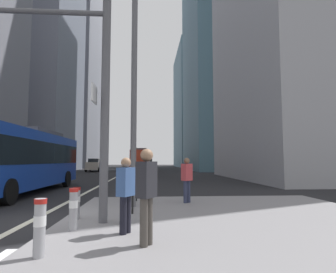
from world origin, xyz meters
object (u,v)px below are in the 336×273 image
(city_bus_blue_oncoming, at_px, (22,157))
(pedestrian_waiting, at_px, (126,191))
(city_bus_red_receding, at_px, (141,159))
(car_oncoming_mid, at_px, (95,165))
(pedestrian_walking, at_px, (187,178))
(traffic_signal_gantry, at_px, (18,64))
(bollard_left, at_px, (40,225))
(bollard_right, at_px, (73,207))
(bollard_back, at_px, (77,201))
(street_lamp_post, at_px, (134,57))
(pedestrian_far, at_px, (146,191))
(car_receding_near, at_px, (148,164))

(city_bus_blue_oncoming, height_order, pedestrian_waiting, city_bus_blue_oncoming)
(city_bus_red_receding, xyz_separation_m, pedestrian_waiting, (0.71, -36.68, -0.80))
(city_bus_blue_oncoming, bearing_deg, car_oncoming_mid, 93.40)
(city_bus_red_receding, relative_size, pedestrian_walking, 6.63)
(car_oncoming_mid, distance_m, traffic_signal_gantry, 36.18)
(city_bus_blue_oncoming, relative_size, traffic_signal_gantry, 1.75)
(bollard_left, bearing_deg, bollard_right, 87.54)
(city_bus_red_receding, xyz_separation_m, traffic_signal_gantry, (-2.15, -35.59, 2.30))
(city_bus_blue_oncoming, xyz_separation_m, pedestrian_walking, (7.87, -4.54, -0.78))
(bollard_right, distance_m, pedestrian_walking, 4.94)
(city_bus_blue_oncoming, xyz_separation_m, bollard_back, (4.56, -7.13, -1.23))
(street_lamp_post, height_order, pedestrian_walking, street_lamp_post)
(street_lamp_post, relative_size, pedestrian_waiting, 5.00)
(city_bus_red_receding, xyz_separation_m, car_oncoming_mid, (-6.94, 0.13, -0.84))
(car_oncoming_mid, relative_size, pedestrian_far, 2.62)
(city_bus_red_receding, relative_size, bollard_left, 11.73)
(bollard_right, bearing_deg, bollard_back, 101.20)
(car_oncoming_mid, bearing_deg, city_bus_blue_oncoming, -86.60)
(city_bus_red_receding, height_order, bollard_left, city_bus_red_receding)
(bollard_left, xyz_separation_m, pedestrian_walking, (3.13, 5.59, 0.39))
(city_bus_red_receding, bearing_deg, pedestrian_waiting, -88.90)
(bollard_right, bearing_deg, pedestrian_waiting, -16.20)
(pedestrian_far, bearing_deg, pedestrian_walking, 74.19)
(bollard_left, bearing_deg, traffic_signal_gantry, 122.97)
(bollard_back, height_order, pedestrian_walking, pedestrian_walking)
(car_oncoming_mid, xyz_separation_m, pedestrian_walking, (9.53, -32.61, 0.06))
(car_receding_near, xyz_separation_m, pedestrian_walking, (1.55, -45.76, 0.06))
(street_lamp_post, xyz_separation_m, pedestrian_waiting, (0.04, -3.45, -4.25))
(city_bus_blue_oncoming, relative_size, pedestrian_far, 6.56)
(pedestrian_waiting, height_order, pedestrian_walking, pedestrian_walking)
(city_bus_blue_oncoming, bearing_deg, pedestrian_far, -56.19)
(car_oncoming_mid, xyz_separation_m, pedestrian_waiting, (7.65, -36.81, 0.04))
(car_oncoming_mid, relative_size, pedestrian_walking, 2.81)
(car_receding_near, distance_m, traffic_signal_gantry, 49.07)
(bollard_right, height_order, pedestrian_far, pedestrian_far)
(car_receding_near, xyz_separation_m, bollard_back, (-1.76, -48.35, -0.38))
(city_bus_red_receding, height_order, car_oncoming_mid, city_bus_red_receding)
(traffic_signal_gantry, xyz_separation_m, bollard_back, (1.43, 0.52, -3.52))
(pedestrian_far, bearing_deg, bollard_right, 143.25)
(bollard_left, bearing_deg, city_bus_red_receding, 89.19)
(traffic_signal_gantry, xyz_separation_m, bollard_right, (1.68, -0.74, -3.47))
(traffic_signal_gantry, bearing_deg, pedestrian_waiting, -20.82)
(city_bus_blue_oncoming, relative_size, city_bus_red_receding, 1.06)
(pedestrian_waiting, bearing_deg, pedestrian_walking, 65.80)
(street_lamp_post, relative_size, pedestrian_walking, 4.90)
(city_bus_blue_oncoming, bearing_deg, bollard_back, -57.40)
(traffic_signal_gantry, height_order, pedestrian_walking, traffic_signal_gantry)
(car_oncoming_mid, xyz_separation_m, bollard_left, (6.40, -38.20, -0.33))
(bollard_back, bearing_deg, pedestrian_walking, 38.05)
(city_bus_blue_oncoming, bearing_deg, traffic_signal_gantry, -67.75)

